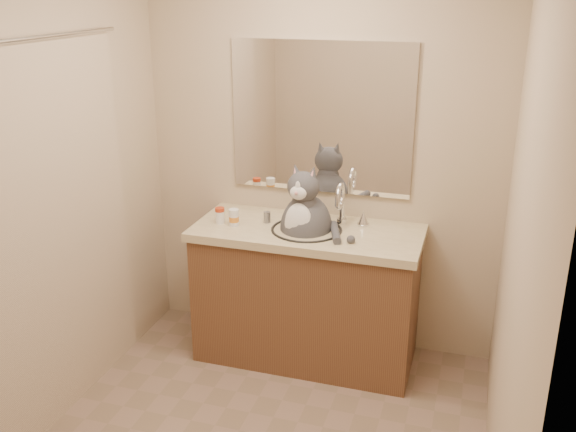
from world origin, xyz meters
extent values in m
cube|color=tan|center=(0.00, 1.25, 1.20)|extent=(2.20, 0.01, 2.40)
cube|color=tan|center=(0.00, -1.25, 1.20)|extent=(2.20, 0.01, 2.40)
cube|color=tan|center=(-1.10, 0.00, 1.20)|extent=(0.01, 2.50, 2.40)
cube|color=tan|center=(1.10, 0.00, 1.20)|extent=(0.01, 2.50, 2.40)
cube|color=brown|center=(0.00, 0.96, 0.40)|extent=(1.30, 0.55, 0.80)
cube|color=beige|center=(0.00, 0.96, 0.83)|extent=(1.34, 0.59, 0.05)
torus|color=black|center=(0.00, 0.94, 0.85)|extent=(0.42, 0.42, 0.02)
ellipsoid|color=white|center=(0.00, 0.94, 0.78)|extent=(0.40, 0.40, 0.15)
cylinder|color=silver|center=(0.17, 1.11, 0.95)|extent=(0.03, 0.03, 0.18)
torus|color=silver|center=(0.17, 1.05, 1.04)|extent=(0.03, 0.16, 0.16)
cone|color=silver|center=(0.30, 1.11, 0.90)|extent=(0.06, 0.06, 0.08)
cube|color=white|center=(0.00, 1.24, 1.45)|extent=(1.10, 0.02, 0.90)
cube|color=beige|center=(-1.05, 0.10, 1.00)|extent=(0.01, 1.20, 1.90)
cylinder|color=silver|center=(-1.05, 0.10, 1.97)|extent=(0.02, 1.30, 0.02)
ellipsoid|color=#434348|center=(-0.01, 0.97, 0.85)|extent=(0.34, 0.37, 0.41)
ellipsoid|color=white|center=(-0.02, 0.86, 0.91)|extent=(0.18, 0.11, 0.26)
ellipsoid|color=#434348|center=(-0.02, 0.92, 1.12)|extent=(0.21, 0.18, 0.18)
ellipsoid|color=white|center=(-0.03, 0.85, 1.10)|extent=(0.10, 0.06, 0.08)
sphere|color=#D88C8C|center=(-0.03, 0.82, 1.11)|extent=(0.02, 0.02, 0.02)
cone|color=#434348|center=(-0.07, 0.94, 1.20)|extent=(0.09, 0.07, 0.09)
cone|color=#434348|center=(0.04, 0.93, 1.20)|extent=(0.09, 0.07, 0.09)
cylinder|color=#434348|center=(0.18, 0.90, 0.87)|extent=(0.13, 0.27, 0.05)
cylinder|color=white|center=(-0.53, 0.90, 0.89)|extent=(0.07, 0.07, 0.07)
cylinder|color=#B03112|center=(-0.53, 0.90, 0.94)|extent=(0.07, 0.07, 0.02)
cylinder|color=white|center=(-0.43, 0.89, 0.89)|extent=(0.06, 0.06, 0.08)
cylinder|color=orange|center=(-0.43, 0.89, 0.89)|extent=(0.06, 0.06, 0.03)
cylinder|color=white|center=(-0.43, 0.89, 0.94)|extent=(0.07, 0.07, 0.02)
cylinder|color=gray|center=(-0.26, 0.99, 0.88)|extent=(0.05, 0.05, 0.07)
camera|label=1|loc=(0.93, -2.41, 2.20)|focal=40.00mm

